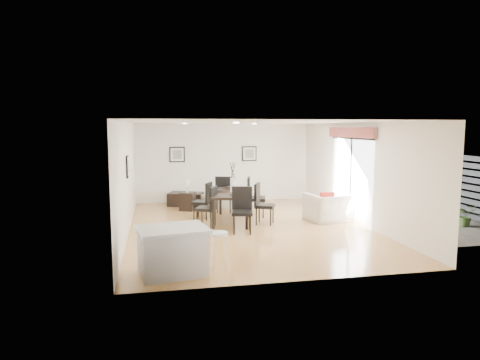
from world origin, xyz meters
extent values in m
plane|color=tan|center=(0.00, 0.00, 0.00)|extent=(8.00, 8.00, 0.00)
cube|color=white|center=(0.00, 4.00, 1.35)|extent=(6.00, 0.04, 2.70)
cube|color=white|center=(0.00, -4.00, 1.35)|extent=(6.00, 0.04, 2.70)
cube|color=white|center=(-3.00, 0.00, 1.35)|extent=(0.04, 8.00, 2.70)
cube|color=white|center=(3.00, 0.00, 1.35)|extent=(0.04, 8.00, 2.70)
cube|color=white|center=(0.00, 0.00, 2.70)|extent=(6.00, 8.00, 0.02)
imported|color=gray|center=(0.12, 2.90, 0.29)|extent=(2.11, 1.10, 0.59)
imported|color=beige|center=(2.34, 0.28, 0.38)|extent=(1.34, 1.22, 0.76)
imported|color=#3E5D28|center=(5.57, -1.02, 0.29)|extent=(0.62, 0.57, 0.58)
imported|color=#3E5D28|center=(5.65, 1.39, 0.31)|extent=(0.46, 0.46, 0.63)
cube|color=black|center=(-0.27, 0.75, 0.78)|extent=(1.44, 2.14, 0.07)
cylinder|color=black|center=(-0.91, -0.04, 0.38)|extent=(0.08, 0.08, 0.75)
cylinder|color=black|center=(-0.46, 1.74, 0.38)|extent=(0.08, 0.08, 0.75)
cylinder|color=black|center=(-0.09, -0.25, 0.38)|extent=(0.08, 0.08, 0.75)
cylinder|color=black|center=(0.36, 1.53, 0.38)|extent=(0.08, 0.08, 0.75)
cube|color=black|center=(-1.06, 0.25, 0.47)|extent=(0.63, 0.63, 0.08)
cube|color=black|center=(-0.87, 0.17, 0.77)|extent=(0.26, 0.45, 0.57)
cylinder|color=black|center=(-1.15, 0.50, 0.22)|extent=(0.04, 0.04, 0.43)
cylinder|color=black|center=(-0.81, 0.34, 0.22)|extent=(0.04, 0.04, 0.43)
cylinder|color=black|center=(-1.31, 0.17, 0.22)|extent=(0.04, 0.04, 0.43)
cylinder|color=black|center=(-0.97, 0.01, 0.22)|extent=(0.04, 0.04, 0.43)
cube|color=black|center=(-1.06, 1.24, 0.47)|extent=(0.62, 0.62, 0.08)
cube|color=black|center=(-0.88, 1.15, 0.76)|extent=(0.25, 0.45, 0.56)
cylinder|color=black|center=(-1.15, 1.48, 0.21)|extent=(0.04, 0.04, 0.43)
cylinder|color=black|center=(-0.82, 1.32, 0.21)|extent=(0.04, 0.04, 0.43)
cylinder|color=black|center=(-1.30, 1.15, 0.21)|extent=(0.04, 0.04, 0.43)
cylinder|color=black|center=(-0.97, 0.99, 0.21)|extent=(0.04, 0.04, 0.43)
cube|color=black|center=(0.51, 0.25, 0.49)|extent=(0.65, 0.65, 0.08)
cube|color=black|center=(0.32, 0.35, 0.80)|extent=(0.27, 0.47, 0.58)
cylinder|color=black|center=(0.60, 0.00, 0.22)|extent=(0.04, 0.04, 0.45)
cylinder|color=black|center=(0.26, 0.16, 0.22)|extent=(0.04, 0.04, 0.45)
cylinder|color=black|center=(0.77, 0.35, 0.22)|extent=(0.04, 0.04, 0.45)
cylinder|color=black|center=(0.42, 0.51, 0.22)|extent=(0.04, 0.04, 0.45)
cube|color=black|center=(0.51, 1.24, 0.51)|extent=(0.62, 0.62, 0.09)
cube|color=black|center=(0.30, 1.29, 0.83)|extent=(0.19, 0.51, 0.61)
cylinder|color=black|center=(0.66, 0.99, 0.23)|extent=(0.04, 0.04, 0.47)
cylinder|color=black|center=(0.27, 1.09, 0.23)|extent=(0.04, 0.04, 0.47)
cylinder|color=black|center=(0.75, 1.38, 0.23)|extent=(0.04, 0.04, 0.47)
cylinder|color=black|center=(0.37, 1.48, 0.23)|extent=(0.04, 0.04, 0.47)
cube|color=black|center=(-0.27, -0.56, 0.50)|extent=(0.59, 0.59, 0.09)
cube|color=black|center=(-0.23, -0.35, 0.82)|extent=(0.50, 0.16, 0.60)
cylinder|color=black|center=(-0.50, -0.72, 0.23)|extent=(0.04, 0.04, 0.46)
cylinder|color=black|center=(-0.43, -0.33, 0.23)|extent=(0.04, 0.04, 0.46)
cylinder|color=black|center=(-0.12, -0.79, 0.23)|extent=(0.04, 0.04, 0.46)
cylinder|color=black|center=(-0.04, -0.41, 0.23)|extent=(0.04, 0.04, 0.46)
cube|color=black|center=(-0.27, 2.05, 0.50)|extent=(0.64, 0.64, 0.09)
cube|color=black|center=(-0.35, 1.85, 0.82)|extent=(0.49, 0.23, 0.60)
cylinder|color=black|center=(-0.02, 2.17, 0.23)|extent=(0.04, 0.04, 0.46)
cylinder|color=black|center=(-0.16, 1.80, 0.23)|extent=(0.04, 0.04, 0.46)
cylinder|color=black|center=(-0.39, 2.30, 0.23)|extent=(0.04, 0.04, 0.46)
cylinder|color=black|center=(-0.53, 1.94, 0.23)|extent=(0.04, 0.04, 0.46)
cylinder|color=white|center=(-0.27, 0.75, 1.01)|extent=(0.13, 0.13, 0.39)
cylinder|color=black|center=(0.06, 0.75, 0.82)|extent=(0.38, 0.38, 0.01)
cylinder|color=black|center=(0.06, 0.75, 0.86)|extent=(0.20, 0.20, 0.06)
cylinder|color=black|center=(-0.27, 1.36, 0.82)|extent=(0.38, 0.38, 0.01)
cylinder|color=black|center=(-0.27, 1.36, 0.86)|extent=(0.20, 0.20, 0.06)
cylinder|color=black|center=(-0.61, 0.75, 0.82)|extent=(0.38, 0.38, 0.01)
cylinder|color=black|center=(-0.61, 0.75, 0.86)|extent=(0.20, 0.20, 0.06)
cylinder|color=black|center=(-0.27, 0.13, 0.82)|extent=(0.38, 0.38, 0.01)
cylinder|color=black|center=(-0.27, 0.13, 0.86)|extent=(0.20, 0.20, 0.06)
cube|color=black|center=(-1.38, 3.36, 0.22)|extent=(1.25, 0.99, 0.43)
cube|color=black|center=(-1.37, 2.54, 0.28)|extent=(0.55, 0.55, 0.57)
cylinder|color=white|center=(-1.37, 2.54, 0.65)|extent=(0.09, 0.09, 0.16)
cone|color=white|center=(-1.37, 2.54, 0.84)|extent=(0.20, 0.20, 0.22)
cube|color=maroon|center=(2.23, 0.17, 0.63)|extent=(0.38, 0.12, 0.38)
cube|color=silver|center=(-2.06, -3.23, 0.39)|extent=(1.23, 1.01, 0.78)
cube|color=silver|center=(-2.06, -3.23, 0.81)|extent=(1.34, 1.12, 0.06)
cylinder|color=white|center=(-1.24, -3.23, 0.69)|extent=(0.33, 0.33, 0.05)
cylinder|color=silver|center=(-1.13, -3.12, 0.34)|extent=(0.02, 0.02, 0.69)
cylinder|color=silver|center=(-1.34, -3.12, 0.34)|extent=(0.02, 0.02, 0.69)
cylinder|color=silver|center=(-1.34, -3.34, 0.34)|extent=(0.02, 0.02, 0.69)
cylinder|color=silver|center=(-1.13, -3.34, 0.34)|extent=(0.02, 0.02, 0.69)
cube|color=black|center=(-1.60, 3.97, 1.65)|extent=(0.52, 0.03, 0.52)
cube|color=white|center=(-1.60, 3.97, 1.65)|extent=(0.44, 0.04, 0.44)
cube|color=#5B5A55|center=(-1.60, 3.97, 1.65)|extent=(0.30, 0.04, 0.30)
cube|color=black|center=(0.90, 3.97, 1.65)|extent=(0.52, 0.03, 0.52)
cube|color=white|center=(0.90, 3.97, 1.65)|extent=(0.44, 0.04, 0.44)
cube|color=#5B5A55|center=(0.90, 3.97, 1.65)|extent=(0.30, 0.04, 0.30)
cube|color=black|center=(-2.97, -0.20, 1.65)|extent=(0.03, 0.52, 0.52)
cube|color=white|center=(-2.97, -0.20, 1.65)|extent=(0.04, 0.44, 0.44)
cube|color=#5B5A55|center=(-2.97, -0.20, 1.65)|extent=(0.04, 0.30, 0.30)
cube|color=white|center=(2.98, 0.30, 1.12)|extent=(0.02, 2.40, 2.25)
cube|color=black|center=(2.96, 0.30, 1.12)|extent=(0.03, 0.05, 2.25)
cube|color=black|center=(2.96, 0.30, 2.27)|extent=(0.03, 2.50, 0.05)
cube|color=maroon|center=(2.92, 0.30, 2.43)|extent=(0.10, 2.70, 0.28)
plane|color=gray|center=(5.00, 0.30, 0.00)|extent=(6.00, 6.00, 0.00)
cube|color=#333336|center=(6.20, 0.30, 0.90)|extent=(0.08, 5.50, 1.80)
cube|color=brown|center=(6.05, 2.70, 1.00)|extent=(0.35, 0.35, 2.00)
camera|label=1|loc=(-2.31, -10.60, 2.58)|focal=32.00mm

